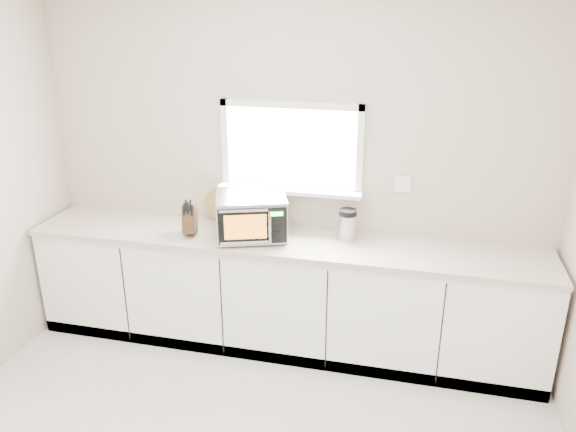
% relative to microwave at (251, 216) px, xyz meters
% --- Properties ---
extents(back_wall, '(4.00, 0.17, 2.70)m').
position_rel_microwave_xyz_m(back_wall, '(0.23, 0.35, 0.27)').
color(back_wall, '#B9A993').
rests_on(back_wall, ground).
extents(cabinets, '(3.92, 0.60, 0.88)m').
position_rel_microwave_xyz_m(cabinets, '(0.23, 0.05, -0.65)').
color(cabinets, white).
rests_on(cabinets, ground).
extents(countertop, '(3.92, 0.64, 0.04)m').
position_rel_microwave_xyz_m(countertop, '(0.23, 0.04, -0.19)').
color(countertop, '#C2B1A0').
rests_on(countertop, cabinets).
extents(microwave, '(0.61, 0.55, 0.33)m').
position_rel_microwave_xyz_m(microwave, '(0.00, 0.00, 0.00)').
color(microwave, black).
rests_on(microwave, countertop).
extents(knife_block, '(0.14, 0.22, 0.29)m').
position_rel_microwave_xyz_m(knife_block, '(-0.48, -0.04, -0.05)').
color(knife_block, '#422917').
rests_on(knife_block, countertop).
extents(cutting_board, '(0.27, 0.07, 0.27)m').
position_rel_microwave_xyz_m(cutting_board, '(-0.35, 0.29, -0.04)').
color(cutting_board, '#B08744').
rests_on(cutting_board, countertop).
extents(coffee_grinder, '(0.17, 0.17, 0.24)m').
position_rel_microwave_xyz_m(coffee_grinder, '(0.70, 0.14, -0.05)').
color(coffee_grinder, '#ADAFB4').
rests_on(coffee_grinder, countertop).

